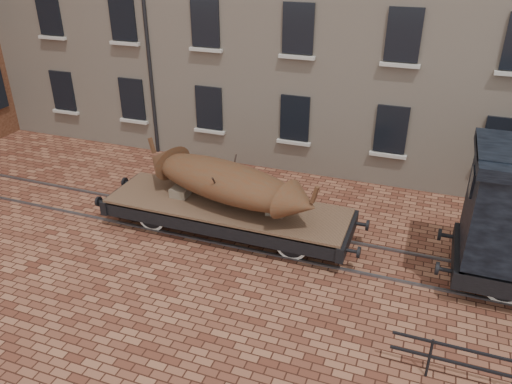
% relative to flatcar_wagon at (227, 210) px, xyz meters
% --- Properties ---
extents(ground, '(90.00, 90.00, 0.00)m').
position_rel_flatcar_wagon_xyz_m(ground, '(3.15, -0.00, -0.79)').
color(ground, '#55291C').
extents(rail_track, '(30.00, 1.52, 0.06)m').
position_rel_flatcar_wagon_xyz_m(rail_track, '(3.15, -0.00, -0.76)').
color(rail_track, '#59595E').
rests_on(rail_track, ground).
extents(flatcar_wagon, '(8.37, 2.27, 1.26)m').
position_rel_flatcar_wagon_xyz_m(flatcar_wagon, '(0.00, 0.00, 0.00)').
color(flatcar_wagon, brown).
rests_on(flatcar_wagon, ground).
extents(iron_boat, '(6.12, 2.98, 1.49)m').
position_rel_flatcar_wagon_xyz_m(iron_boat, '(-0.03, 0.00, 0.98)').
color(iron_boat, '#512815').
rests_on(iron_boat, flatcar_wagon).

